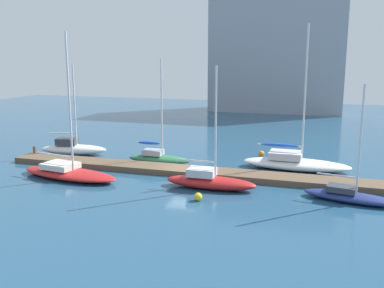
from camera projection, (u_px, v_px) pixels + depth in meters
ground_plane at (184, 173)px, 33.46m from camera, size 120.00×120.00×0.00m
dock_pier at (184, 171)px, 33.42m from camera, size 30.57×2.34×0.44m
dock_piling_near_end at (35, 152)px, 38.79m from camera, size 0.28×0.28×1.06m
sailboat_0 at (73, 148)px, 40.07m from camera, size 6.53×3.17×8.42m
sailboat_1 at (68, 172)px, 32.14m from camera, size 8.70×3.86×10.83m
sailboat_2 at (158, 157)px, 36.71m from camera, size 5.70×1.86×8.92m
sailboat_3 at (210, 180)px, 29.53m from camera, size 6.45×2.01×8.50m
sailboat_4 at (295, 162)px, 34.58m from camera, size 8.70×3.05×11.59m
sailboat_5 at (350, 195)px, 26.78m from camera, size 6.13×2.80×7.45m
mooring_buoy_yellow at (198, 197)px, 26.96m from camera, size 0.53×0.53×0.53m
mooring_buoy_orange at (261, 154)px, 39.23m from camera, size 0.55×0.55×0.55m
harbor_building_distant at (277, 54)px, 71.89m from camera, size 22.08×8.25×19.67m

